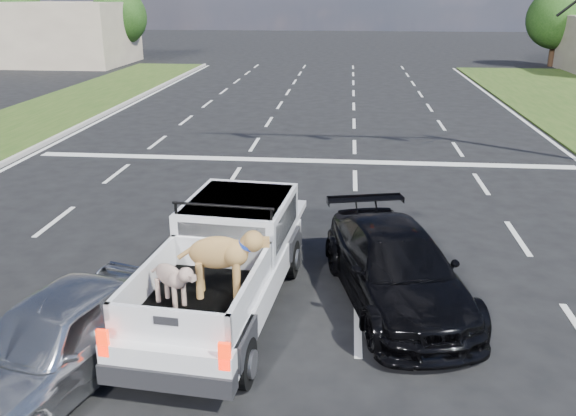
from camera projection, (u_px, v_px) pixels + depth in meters
name	position (u px, v px, depth m)	size (l,w,h in m)	color
ground	(250.00, 319.00, 9.97)	(160.00, 160.00, 0.00)	black
road_markings	(289.00, 194.00, 16.12)	(17.75, 60.00, 0.01)	silver
traffic_signal	(550.00, 4.00, 17.57)	(9.11, 0.31, 7.00)	black
building_left	(58.00, 33.00, 44.86)	(10.00, 8.00, 4.40)	#C5B396
tree_far_b	(18.00, 17.00, 46.74)	(4.20, 4.20, 5.40)	#332114
tree_far_c	(119.00, 17.00, 46.00)	(4.20, 4.20, 5.40)	#332114
tree_far_d	(557.00, 19.00, 43.04)	(4.20, 4.20, 5.40)	#332114
pickup_truck	(225.00, 262.00, 9.96)	(2.26, 5.13, 1.87)	black
silver_sedan	(55.00, 340.00, 8.12)	(1.56, 3.88, 1.32)	#AAADB1
black_coupe	(396.00, 268.00, 10.29)	(1.81, 4.44, 1.29)	black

